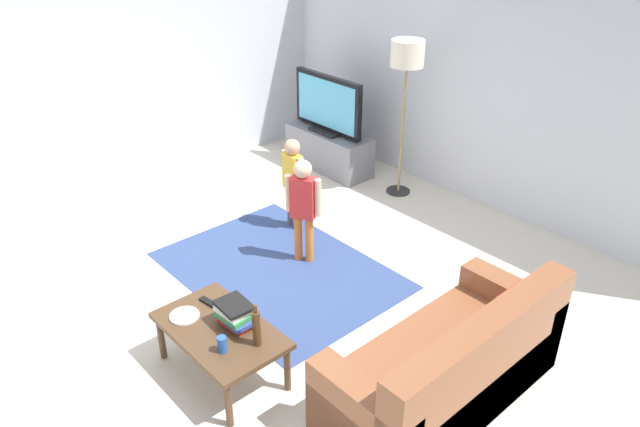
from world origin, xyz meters
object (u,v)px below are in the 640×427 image
(tv_remote, at_px, (209,302))
(child_near_tv, at_px, (293,176))
(plate, at_px, (184,316))
(bottle, at_px, (257,328))
(floor_lamp, at_px, (407,62))
(book_stack, at_px, (236,314))
(tv_stand, at_px, (329,150))
(tv, at_px, (328,105))
(coffee_table, at_px, (220,333))
(couch, at_px, (452,370))
(soda_can, at_px, (222,344))
(child_center, at_px, (303,202))

(tv_remote, bearing_deg, child_near_tv, 114.23)
(plate, bearing_deg, bottle, 20.14)
(floor_lamp, xyz_separation_m, tv_remote, (0.86, -3.15, -1.11))
(book_stack, distance_m, plate, 0.41)
(tv_stand, bearing_deg, floor_lamp, 8.18)
(tv_remote, bearing_deg, tv_stand, 115.12)
(tv, relative_size, floor_lamp, 0.62)
(coffee_table, bearing_deg, couch, 37.95)
(tv, xyz_separation_m, couch, (3.51, -2.06, -0.56))
(floor_lamp, distance_m, coffee_table, 3.64)
(child_near_tv, xyz_separation_m, bottle, (1.67, -1.70, -0.03))
(child_near_tv, bearing_deg, soda_can, -50.75)
(tv, height_order, coffee_table, tv)
(child_near_tv, xyz_separation_m, soda_can, (1.57, -1.92, -0.11))
(tv_stand, distance_m, bottle, 3.94)
(floor_lamp, bearing_deg, child_near_tv, -97.54)
(couch, height_order, bottle, couch)
(tv, height_order, book_stack, tv)
(couch, bearing_deg, child_center, 168.02)
(child_center, relative_size, bottle, 3.16)
(tv_remote, xyz_separation_m, soda_can, (0.52, -0.22, 0.05))
(couch, distance_m, book_stack, 1.56)
(book_stack, bearing_deg, bottle, -3.16)
(child_near_tv, height_order, child_center, child_center)
(tv_stand, relative_size, soda_can, 10.00)
(book_stack, bearing_deg, coffee_table, -111.06)
(bottle, height_order, plate, bottle)
(coffee_table, xyz_separation_m, book_stack, (0.04, 0.12, 0.14))
(couch, bearing_deg, coffee_table, -142.05)
(couch, xyz_separation_m, child_center, (-2.08, 0.44, 0.34))
(child_near_tv, xyz_separation_m, tv_remote, (1.05, -1.70, -0.16))
(couch, distance_m, floor_lamp, 3.55)
(child_near_tv, distance_m, tv_remote, 2.00)
(couch, bearing_deg, child_near_tv, 163.48)
(tv_stand, distance_m, tv, 0.60)
(tv, distance_m, book_stack, 3.74)
(book_stack, bearing_deg, floor_lamp, 110.98)
(tv, relative_size, bottle, 3.31)
(tv_stand, xyz_separation_m, floor_lamp, (1.06, 0.15, 1.30))
(bottle, bearing_deg, tv_remote, -180.00)
(tv_stand, relative_size, child_near_tv, 1.21)
(child_near_tv, relative_size, soda_can, 8.24)
(floor_lamp, bearing_deg, plate, -75.40)
(coffee_table, xyz_separation_m, tv_remote, (-0.30, 0.10, 0.06))
(child_near_tv, bearing_deg, tv_stand, 123.71)
(child_center, xyz_separation_m, coffee_table, (0.78, -1.45, -0.26))
(tv_stand, xyz_separation_m, soda_can, (2.43, -3.22, 0.24))
(tv_remote, bearing_deg, couch, 22.29)
(soda_can, bearing_deg, couch, 46.40)
(tv, relative_size, child_near_tv, 1.11)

